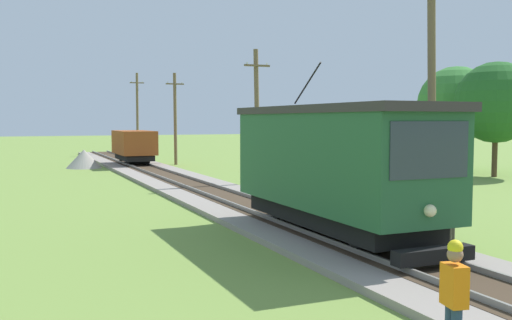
{
  "coord_description": "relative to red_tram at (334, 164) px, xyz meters",
  "views": [
    {
      "loc": [
        -8.36,
        0.08,
        3.42
      ],
      "look_at": [
        -0.78,
        17.77,
        2.08
      ],
      "focal_mm": 40.36,
      "sensor_mm": 36.0,
      "label": 1
    }
  ],
  "objects": [
    {
      "name": "red_tram",
      "position": [
        0.0,
        0.0,
        0.0
      ],
      "size": [
        2.6,
        8.54,
        4.79
      ],
      "color": "#235633",
      "rests_on": "rail_right"
    },
    {
      "name": "freight_car",
      "position": [
        -0.0,
        28.38,
        -0.64
      ],
      "size": [
        2.4,
        5.2,
        2.31
      ],
      "color": "#93471E",
      "rests_on": "rail_right"
    },
    {
      "name": "utility_pole_near_tram",
      "position": [
        3.28,
        -0.12,
        2.07
      ],
      "size": [
        1.4,
        0.55,
        8.33
      ],
      "color": "brown",
      "rests_on": "ground"
    },
    {
      "name": "utility_pole_mid",
      "position": [
        3.28,
        13.11,
        1.42
      ],
      "size": [
        1.4,
        0.59,
        7.03
      ],
      "color": "brown",
      "rests_on": "ground"
    },
    {
      "name": "utility_pole_far",
      "position": [
        3.28,
        28.93,
        1.4
      ],
      "size": [
        1.4,
        0.39,
        7.0
      ],
      "color": "brown",
      "rests_on": "ground"
    },
    {
      "name": "utility_pole_distant",
      "position": [
        3.28,
        43.07,
        1.92
      ],
      "size": [
        1.4,
        0.34,
        8.04
      ],
      "color": "brown",
      "rests_on": "ground"
    },
    {
      "name": "gravel_pile",
      "position": [
        -3.56,
        28.4,
        -1.53
      ],
      "size": [
        2.5,
        2.5,
        1.32
      ],
      "primitive_type": "cone",
      "color": "#9E998E",
      "rests_on": "ground"
    },
    {
      "name": "track_worker",
      "position": [
        -2.8,
        -7.87,
        -1.21
      ],
      "size": [
        0.31,
        0.42,
        1.78
      ],
      "rotation": [
        0.0,
        0.0,
        2.93
      ],
      "color": "navy",
      "rests_on": "ground"
    },
    {
      "name": "second_worker",
      "position": [
        2.41,
        -2.01,
        -1.21
      ],
      "size": [
        0.44,
        0.36,
        1.78
      ],
      "rotation": [
        0.0,
        0.0,
        -1.19
      ],
      "color": "#38332D",
      "rests_on": "ground"
    },
    {
      "name": "tree_left_near",
      "position": [
        18.38,
        12.08,
        2.27
      ],
      "size": [
        4.85,
        4.85,
        6.89
      ],
      "color": "#4C3823",
      "rests_on": "ground"
    },
    {
      "name": "tree_right_near",
      "position": [
        19.43,
        16.59,
        2.27
      ],
      "size": [
        5.15,
        5.15,
        7.04
      ],
      "color": "#4C3823",
      "rests_on": "ground"
    }
  ]
}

